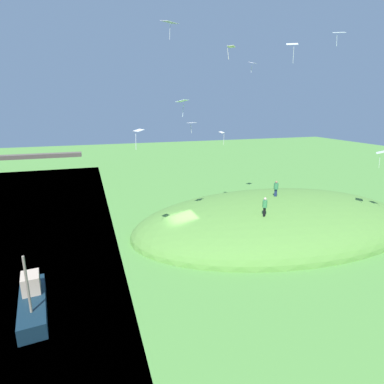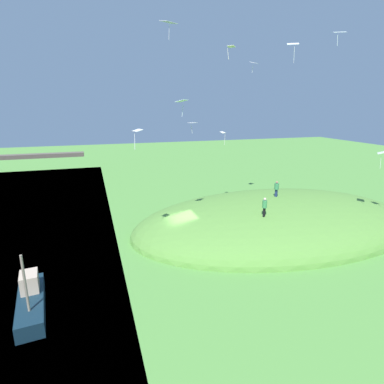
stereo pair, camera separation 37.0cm
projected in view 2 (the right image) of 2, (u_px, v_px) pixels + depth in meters
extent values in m
plane|color=#56923F|center=(182.00, 239.00, 29.73)|extent=(160.00, 160.00, 0.00)
ellipsoid|color=#5A903B|center=(275.00, 225.00, 33.23)|extent=(30.19, 18.31, 6.13)
cube|color=#112735|center=(31.00, 304.00, 19.24)|extent=(2.15, 5.90, 0.96)
cube|color=#C1A78E|center=(29.00, 282.00, 19.73)|extent=(1.20, 1.57, 1.14)
cylinder|color=gray|center=(25.00, 284.00, 17.40)|extent=(0.14, 0.14, 3.43)
cube|color=navy|center=(276.00, 193.00, 32.50)|extent=(0.26, 0.28, 0.78)
cylinder|color=#388250|center=(277.00, 186.00, 32.32)|extent=(0.63, 0.63, 0.62)
sphere|color=#A06B56|center=(277.00, 182.00, 32.21)|extent=(0.23, 0.23, 0.23)
cube|color=black|center=(264.00, 212.00, 27.80)|extent=(0.25, 0.20, 0.82)
cylinder|color=#3B8A50|center=(265.00, 204.00, 27.60)|extent=(0.53, 0.53, 0.65)
sphere|color=beige|center=(265.00, 199.00, 27.48)|extent=(0.25, 0.25, 0.25)
cube|color=white|center=(169.00, 22.00, 22.99)|extent=(1.41, 1.29, 0.17)
cylinder|color=white|center=(169.00, 33.00, 22.90)|extent=(0.06, 0.16, 0.94)
cube|color=white|center=(223.00, 132.00, 36.99)|extent=(0.85, 0.82, 0.19)
cylinder|color=white|center=(225.00, 139.00, 37.24)|extent=(0.07, 0.06, 1.28)
cube|color=white|center=(182.00, 101.00, 24.38)|extent=(1.23, 1.27, 0.19)
cylinder|color=white|center=(183.00, 111.00, 24.71)|extent=(0.17, 0.14, 0.95)
cube|color=#F0E4CF|center=(231.00, 46.00, 26.67)|extent=(0.75, 0.76, 0.12)
cylinder|color=#F0E4CF|center=(228.00, 54.00, 26.70)|extent=(0.14, 0.14, 0.90)
cube|color=white|center=(383.00, 152.00, 28.49)|extent=(1.40, 1.40, 0.27)
cylinder|color=white|center=(381.00, 162.00, 28.52)|extent=(0.10, 0.06, 1.13)
cube|color=white|center=(137.00, 130.00, 22.37)|extent=(0.76, 0.93, 0.17)
cylinder|color=white|center=(135.00, 142.00, 22.22)|extent=(0.09, 0.18, 1.10)
cube|color=white|center=(339.00, 32.00, 26.15)|extent=(1.23, 1.10, 0.19)
cylinder|color=white|center=(337.00, 40.00, 26.08)|extent=(0.13, 0.05, 0.84)
cube|color=white|center=(192.00, 123.00, 33.35)|extent=(1.13, 1.02, 0.04)
cylinder|color=white|center=(192.00, 129.00, 33.56)|extent=(0.16, 0.05, 0.87)
cube|color=white|center=(293.00, 44.00, 29.36)|extent=(1.28, 1.16, 0.26)
cylinder|color=white|center=(294.00, 55.00, 29.40)|extent=(0.12, 0.10, 1.42)
cube|color=white|center=(254.00, 63.00, 35.01)|extent=(1.10, 1.00, 0.19)
cylinder|color=white|center=(253.00, 69.00, 35.32)|extent=(0.14, 0.06, 0.81)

